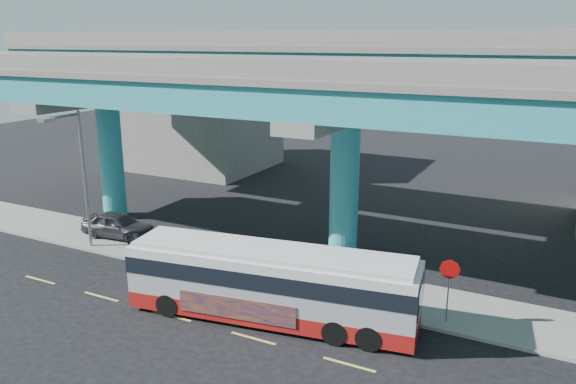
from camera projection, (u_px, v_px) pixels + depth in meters
The scene contains 9 objects.
ground at pixel (257, 335), 22.15m from camera, with size 120.00×120.00×0.00m, color black.
sidewalk at pixel (315, 281), 26.85m from camera, with size 70.00×4.00×0.15m, color gray.
lane_markings at pixel (253, 338), 21.89m from camera, with size 58.00×0.12×0.01m.
viaduct at pixel (348, 84), 27.54m from camera, with size 52.00×12.40×11.70m.
building_concrete at pixel (199, 117), 50.36m from camera, with size 12.00×10.00×9.00m, color gray.
transit_bus at pixel (271, 281), 22.98m from camera, with size 12.32×4.39×3.10m.
parked_car at pixel (118, 225), 32.45m from camera, with size 4.48×2.16×1.47m, color #333338.
street_lamp at pixel (75, 161), 29.52m from camera, with size 0.50×2.47×7.53m.
stop_sign at pixel (449, 277), 22.33m from camera, with size 0.81×0.18×2.73m.
Camera 1 is at (10.16, -17.11, 11.32)m, focal length 35.00 mm.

